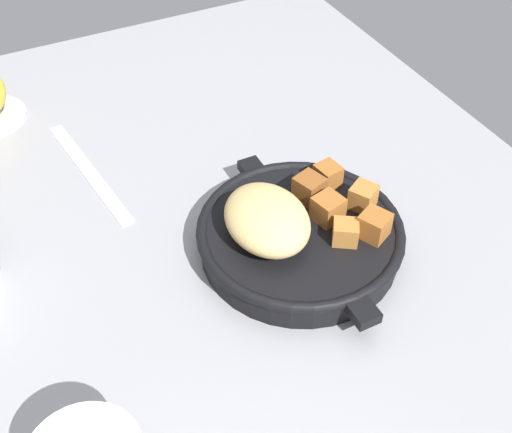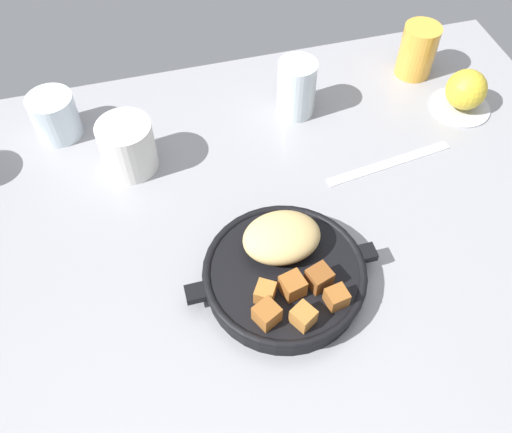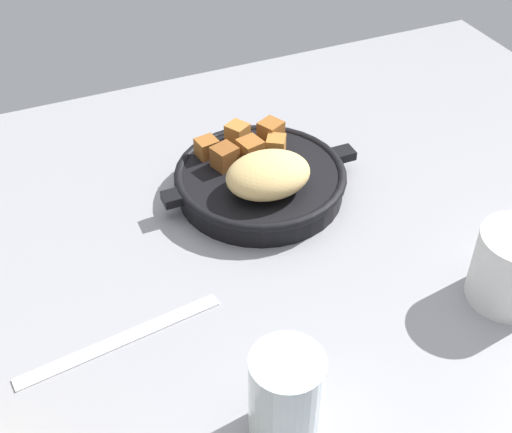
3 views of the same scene
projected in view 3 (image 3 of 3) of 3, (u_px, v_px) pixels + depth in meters
The scene contains 4 objects.
ground_plane at pixel (286, 238), 82.36cm from camera, with size 111.40×81.59×2.40cm, color gray.
cast_iron_skillet at pixel (262, 177), 85.14cm from camera, with size 26.07×21.79×7.89cm.
butter_knife at pixel (121, 339), 68.58cm from camera, with size 21.83×1.60×0.36cm, color silver.
water_glass_tall at pixel (286, 398), 57.69cm from camera, with size 6.46×6.46×9.92cm, color silver.
Camera 3 is at (27.63, 54.62, 54.09)cm, focal length 47.57 mm.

